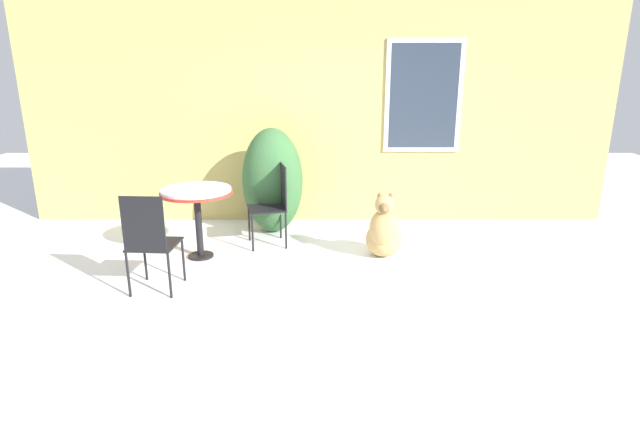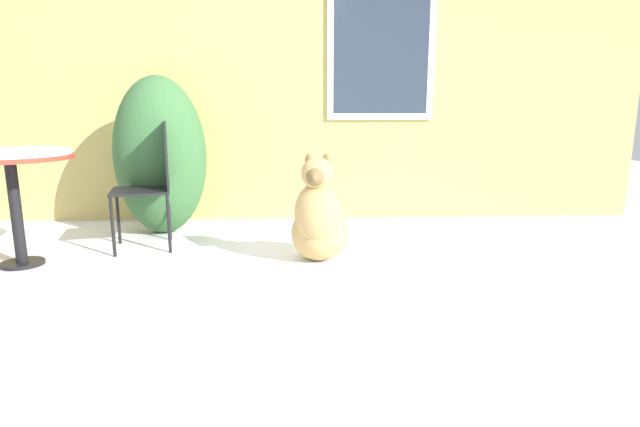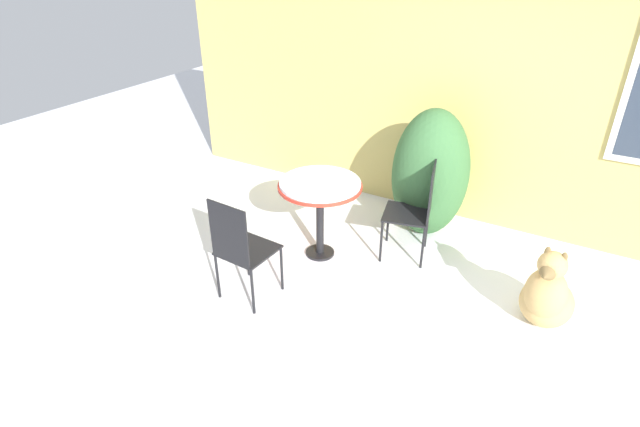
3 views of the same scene
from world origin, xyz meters
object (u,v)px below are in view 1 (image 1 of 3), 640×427
object	(u,v)px
patio_chair_near_table	(275,202)
patio_chair_far_side	(152,239)
patio_table	(199,197)
dog	(386,233)

from	to	relation	value
patio_chair_near_table	patio_chair_far_side	size ratio (longest dim) A/B	1.00
patio_chair_near_table	patio_chair_far_side	xyz separation A→B (m)	(-1.03, -1.38, 0.00)
patio_table	patio_chair_near_table	world-z (taller)	patio_chair_near_table
patio_chair_far_side	dog	bearing A→B (deg)	-154.57
patio_chair_far_side	dog	world-z (taller)	patio_chair_far_side
patio_table	dog	size ratio (longest dim) A/B	1.03
patio_table	patio_chair_far_side	world-z (taller)	patio_chair_far_side
patio_chair_far_side	patio_table	bearing A→B (deg)	-99.80
patio_chair_near_table	dog	bearing A→B (deg)	57.05
patio_chair_far_side	dog	size ratio (longest dim) A/B	1.26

